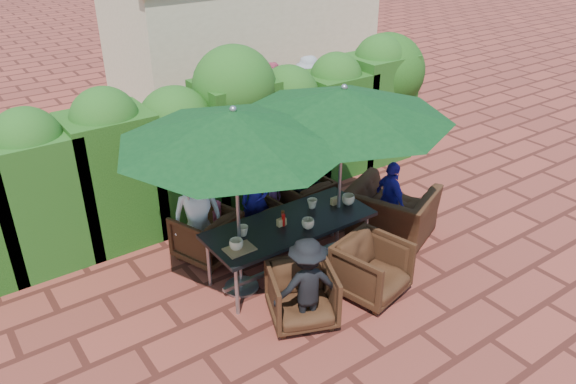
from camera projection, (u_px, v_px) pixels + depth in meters
ground at (297, 277)px, 7.43m from camera, size 80.00×80.00×0.00m
dining_table at (290, 228)px, 7.25m from camera, size 2.24×0.90×0.75m
umbrella_left at (234, 127)px, 6.20m from camera, size 2.72×2.72×2.46m
umbrella_right at (344, 104)px, 6.89m from camera, size 2.75×2.75×2.46m
chair_far_left at (207, 233)px, 7.68m from camera, size 0.94×0.91×0.77m
chair_far_mid at (255, 222)px, 8.01m from camera, size 0.74×0.70×0.70m
chair_far_right at (303, 197)px, 8.60m from camera, size 0.79×0.75×0.76m
chair_near_left at (302, 293)px, 6.53m from camera, size 0.95×0.93×0.77m
chair_near_right at (372, 266)px, 6.96m from camera, size 0.93×0.89×0.81m
chair_end_right at (392, 204)px, 8.15m from camera, size 1.16×1.38×1.02m
adult_far_left at (197, 213)px, 7.57m from camera, size 0.76×0.59×1.35m
adult_far_mid at (256, 200)px, 8.03m from camera, size 0.53×0.48×1.22m
adult_far_right at (305, 189)px, 8.46m from camera, size 0.57×0.39×1.13m
adult_near_left at (307, 285)px, 6.31m from camera, size 0.83×0.57×1.19m
adult_end_right at (390, 200)px, 8.11m from camera, size 0.49×0.75×1.17m
child_left at (219, 224)px, 7.91m from camera, size 0.32×0.29×0.75m
child_right at (274, 202)px, 8.40m from camera, size 0.37×0.34×0.83m
pedestrian_a at (229, 112)px, 10.80m from camera, size 1.49×1.27×1.56m
pedestrian_b at (270, 99)px, 11.51m from camera, size 0.79×0.55×1.54m
pedestrian_c at (308, 91)px, 12.00m from camera, size 1.05×0.67×1.52m
cup_a at (236, 245)px, 6.65m from camera, size 0.17×0.17×0.13m
cup_b at (243, 231)px, 6.92m from camera, size 0.14×0.14×0.13m
cup_c at (308, 224)px, 7.07m from camera, size 0.16×0.16×0.13m
cup_d at (312, 204)px, 7.53m from camera, size 0.14×0.14×0.13m
cup_e at (348, 200)px, 7.62m from camera, size 0.17×0.17×0.14m
ketchup_bottle at (283, 220)px, 7.11m from camera, size 0.04×0.04×0.17m
sauce_bottle at (283, 216)px, 7.19m from camera, size 0.04×0.04×0.17m
serving_tray at (240, 249)px, 6.66m from camera, size 0.35×0.25×0.02m
number_block_left at (282, 222)px, 7.14m from camera, size 0.12×0.06×0.10m
number_block_right at (335, 201)px, 7.63m from camera, size 0.12×0.06×0.10m
hedge_wall at (196, 135)px, 8.40m from camera, size 9.10×1.60×2.56m
building at (243, 30)px, 13.51m from camera, size 6.20×3.08×3.20m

